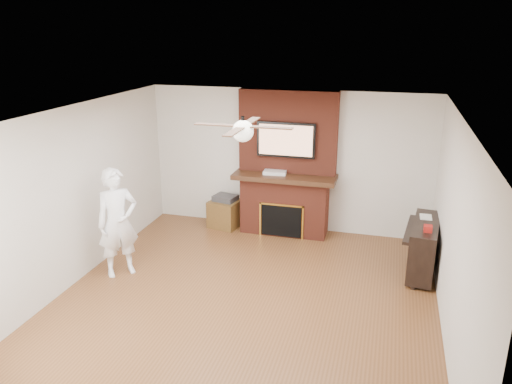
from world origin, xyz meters
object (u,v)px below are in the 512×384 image
(fireplace, at_px, (286,178))
(person, at_px, (118,223))
(piano, at_px, (423,246))
(side_table, at_px, (226,212))

(fireplace, distance_m, person, 3.01)
(fireplace, height_order, piano, fireplace)
(fireplace, xyz_separation_m, piano, (2.31, -1.03, -0.57))
(fireplace, height_order, person, fireplace)
(fireplace, bearing_deg, piano, -24.07)
(person, bearing_deg, side_table, 22.57)
(person, relative_size, side_table, 2.67)
(person, bearing_deg, fireplace, 3.30)
(person, distance_m, side_table, 2.41)
(side_table, bearing_deg, fireplace, 15.25)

